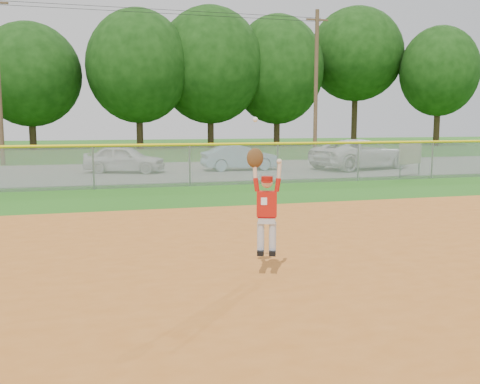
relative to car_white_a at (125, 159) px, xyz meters
name	(u,v)px	position (x,y,z in m)	size (l,w,h in m)	color
ground	(286,251)	(1.97, -15.56, -0.64)	(120.00, 120.00, 0.00)	#205814
clay_infield	(368,304)	(1.97, -18.56, -0.62)	(24.00, 16.00, 0.04)	#AD5D1F
parking_strip	(168,171)	(1.97, 0.44, -0.63)	(44.00, 10.00, 0.03)	slate
car_white_a	(125,159)	(0.00, 0.00, 0.00)	(1.44, 3.59, 1.22)	silver
car_blue	(240,158)	(5.32, -0.16, -0.02)	(1.25, 3.58, 1.18)	#7FA5BD
car_white_b	(361,154)	(11.18, -1.05, 0.11)	(2.38, 5.16, 1.43)	white
sponsor_sign	(410,154)	(11.46, -4.76, 0.30)	(1.47, 0.72, 1.43)	gray
outfield_fence	(190,162)	(1.97, -5.56, 0.24)	(40.06, 0.10, 1.55)	gray
power_lines	(169,79)	(2.97, 6.44, 4.04)	(19.40, 0.24, 9.00)	#4C3823
tree_line	(142,59)	(2.93, 22.35, 6.89)	(62.37, 13.00, 14.43)	#422D1C
ballplayer	(265,202)	(1.08, -17.02, 0.50)	(0.52, 0.32, 2.04)	silver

